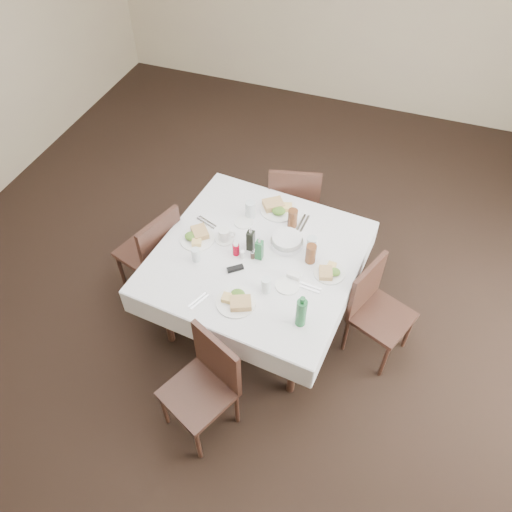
# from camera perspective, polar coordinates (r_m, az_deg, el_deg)

# --- Properties ---
(ground_plane) EXTENTS (7.00, 7.00, 0.00)m
(ground_plane) POSITION_cam_1_polar(r_m,az_deg,el_deg) (4.43, -1.07, -4.86)
(ground_plane) COLOR black
(room_shell) EXTENTS (6.04, 7.04, 2.80)m
(room_shell) POSITION_cam_1_polar(r_m,az_deg,el_deg) (3.23, -1.50, 13.76)
(room_shell) COLOR beige
(room_shell) RESTS_ON ground
(dining_table) EXTENTS (1.60, 1.60, 0.76)m
(dining_table) POSITION_cam_1_polar(r_m,az_deg,el_deg) (3.78, 0.13, -0.58)
(dining_table) COLOR black
(dining_table) RESTS_ON ground
(chair_north) EXTENTS (0.54, 0.54, 0.94)m
(chair_north) POSITION_cam_1_polar(r_m,az_deg,el_deg) (4.51, 4.33, 6.33)
(chair_north) COLOR black
(chair_north) RESTS_ON ground
(chair_south) EXTENTS (0.55, 0.55, 0.88)m
(chair_south) POSITION_cam_1_polar(r_m,az_deg,el_deg) (3.44, -5.64, -13.91)
(chair_south) COLOR black
(chair_south) RESTS_ON ground
(chair_east) EXTENTS (0.53, 0.53, 0.86)m
(chair_east) POSITION_cam_1_polar(r_m,az_deg,el_deg) (3.87, 13.37, -5.51)
(chair_east) COLOR black
(chair_east) RESTS_ON ground
(chair_west) EXTENTS (0.54, 0.54, 0.91)m
(chair_west) POSITION_cam_1_polar(r_m,az_deg,el_deg) (4.18, -11.55, 0.76)
(chair_west) COLOR black
(chair_west) RESTS_ON ground
(meal_north) EXTENTS (0.30, 0.30, 0.07)m
(meal_north) POSITION_cam_1_polar(r_m,az_deg,el_deg) (4.06, 2.50, 5.52)
(meal_north) COLOR white
(meal_north) RESTS_ON dining_table
(meal_south) EXTENTS (0.28, 0.28, 0.06)m
(meal_south) POSITION_cam_1_polar(r_m,az_deg,el_deg) (3.43, -2.19, -5.12)
(meal_south) COLOR white
(meal_south) RESTS_ON dining_table
(meal_east) EXTENTS (0.23, 0.23, 0.05)m
(meal_east) POSITION_cam_1_polar(r_m,az_deg,el_deg) (3.63, 8.37, -1.81)
(meal_east) COLOR white
(meal_east) RESTS_ON dining_table
(meal_west) EXTENTS (0.27, 0.27, 0.06)m
(meal_west) POSITION_cam_1_polar(r_m,az_deg,el_deg) (3.85, -6.76, 2.22)
(meal_west) COLOR white
(meal_west) RESTS_ON dining_table
(side_plate_a) EXTENTS (0.15, 0.15, 0.01)m
(side_plate_a) POSITION_cam_1_polar(r_m,az_deg,el_deg) (3.96, -1.42, 3.86)
(side_plate_a) COLOR white
(side_plate_a) RESTS_ON dining_table
(side_plate_b) EXTENTS (0.18, 0.18, 0.01)m
(side_plate_b) POSITION_cam_1_polar(r_m,az_deg,el_deg) (3.54, 3.61, -3.34)
(side_plate_b) COLOR white
(side_plate_b) RESTS_ON dining_table
(water_n) EXTENTS (0.08, 0.08, 0.15)m
(water_n) POSITION_cam_1_polar(r_m,az_deg,el_deg) (3.97, -0.66, 5.34)
(water_n) COLOR silver
(water_n) RESTS_ON dining_table
(water_s) EXTENTS (0.07, 0.07, 0.13)m
(water_s) POSITION_cam_1_polar(r_m,az_deg,el_deg) (3.46, 1.16, -3.34)
(water_s) COLOR silver
(water_s) RESTS_ON dining_table
(water_e) EXTENTS (0.07, 0.07, 0.14)m
(water_e) POSITION_cam_1_polar(r_m,az_deg,el_deg) (3.73, 6.35, 1.29)
(water_e) COLOR silver
(water_e) RESTS_ON dining_table
(water_w) EXTENTS (0.06, 0.06, 0.11)m
(water_w) POSITION_cam_1_polar(r_m,az_deg,el_deg) (3.68, -6.90, 0.14)
(water_w) COLOR silver
(water_w) RESTS_ON dining_table
(iced_tea_a) EXTENTS (0.08, 0.08, 0.16)m
(iced_tea_a) POSITION_cam_1_polar(r_m,az_deg,el_deg) (3.90, 4.20, 4.33)
(iced_tea_a) COLOR brown
(iced_tea_a) RESTS_ON dining_table
(iced_tea_b) EXTENTS (0.08, 0.08, 0.16)m
(iced_tea_b) POSITION_cam_1_polar(r_m,az_deg,el_deg) (3.65, 6.28, 0.27)
(iced_tea_b) COLOR brown
(iced_tea_b) RESTS_ON dining_table
(bread_basket) EXTENTS (0.25, 0.25, 0.08)m
(bread_basket) POSITION_cam_1_polar(r_m,az_deg,el_deg) (3.78, 3.53, 1.69)
(bread_basket) COLOR silver
(bread_basket) RESTS_ON dining_table
(oil_cruet_dark) EXTENTS (0.05, 0.05, 0.23)m
(oil_cruet_dark) POSITION_cam_1_polar(r_m,az_deg,el_deg) (3.70, -0.61, 1.87)
(oil_cruet_dark) COLOR black
(oil_cruet_dark) RESTS_ON dining_table
(oil_cruet_green) EXTENTS (0.05, 0.05, 0.21)m
(oil_cruet_green) POSITION_cam_1_polar(r_m,az_deg,el_deg) (3.64, 0.38, 0.79)
(oil_cruet_green) COLOR #206534
(oil_cruet_green) RESTS_ON dining_table
(ketchup_bottle) EXTENTS (0.05, 0.05, 0.11)m
(ketchup_bottle) POSITION_cam_1_polar(r_m,az_deg,el_deg) (3.70, -2.29, 0.80)
(ketchup_bottle) COLOR #AF0019
(ketchup_bottle) RESTS_ON dining_table
(salt_shaker) EXTENTS (0.03, 0.03, 0.07)m
(salt_shaker) POSITION_cam_1_polar(r_m,az_deg,el_deg) (3.68, -1.56, 0.13)
(salt_shaker) COLOR white
(salt_shaker) RESTS_ON dining_table
(pepper_shaker) EXTENTS (0.03, 0.03, 0.07)m
(pepper_shaker) POSITION_cam_1_polar(r_m,az_deg,el_deg) (3.68, -0.39, 0.16)
(pepper_shaker) COLOR #38281F
(pepper_shaker) RESTS_ON dining_table
(coffee_mug) EXTENTS (0.16, 0.14, 0.11)m
(coffee_mug) POSITION_cam_1_polar(r_m,az_deg,el_deg) (3.81, -3.61, 2.37)
(coffee_mug) COLOR white
(coffee_mug) RESTS_ON dining_table
(sunglasses) EXTENTS (0.12, 0.11, 0.03)m
(sunglasses) POSITION_cam_1_polar(r_m,az_deg,el_deg) (3.63, -2.39, -1.44)
(sunglasses) COLOR black
(sunglasses) RESTS_ON dining_table
(green_bottle) EXTENTS (0.07, 0.07, 0.27)m
(green_bottle) POSITION_cam_1_polar(r_m,az_deg,el_deg) (3.27, 5.19, -6.42)
(green_bottle) COLOR #206534
(green_bottle) RESTS_ON dining_table
(sugar_caddy) EXTENTS (0.10, 0.06, 0.05)m
(sugar_caddy) POSITION_cam_1_polar(r_m,az_deg,el_deg) (3.57, 4.37, -2.24)
(sugar_caddy) COLOR white
(sugar_caddy) RESTS_ON dining_table
(cutlery_n) EXTENTS (0.06, 0.20, 0.01)m
(cutlery_n) POSITION_cam_1_polar(r_m,az_deg,el_deg) (3.98, 5.37, 3.76)
(cutlery_n) COLOR silver
(cutlery_n) RESTS_ON dining_table
(cutlery_s) EXTENTS (0.10, 0.17, 0.01)m
(cutlery_s) POSITION_cam_1_polar(r_m,az_deg,el_deg) (3.48, -6.60, -5.12)
(cutlery_s) COLOR silver
(cutlery_s) RESTS_ON dining_table
(cutlery_e) EXTENTS (0.20, 0.07, 0.01)m
(cutlery_e) POSITION_cam_1_polar(r_m,az_deg,el_deg) (3.55, 5.89, -3.49)
(cutlery_e) COLOR silver
(cutlery_e) RESTS_ON dining_table
(cutlery_w) EXTENTS (0.19, 0.11, 0.01)m
(cutlery_w) POSITION_cam_1_polar(r_m,az_deg,el_deg) (3.98, -5.66, 3.84)
(cutlery_w) COLOR silver
(cutlery_w) RESTS_ON dining_table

